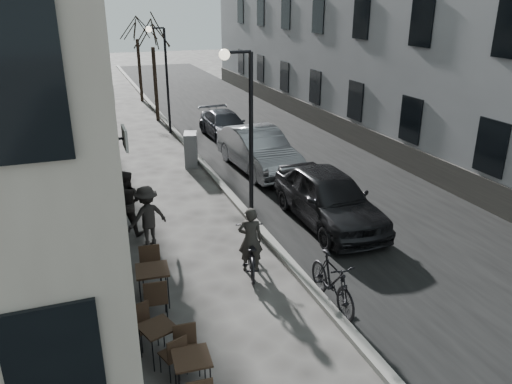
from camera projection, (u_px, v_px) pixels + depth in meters
ground at (361, 361)px, 9.22m from camera, size 120.00×120.00×0.00m
road at (256, 135)px, 24.46m from camera, size 7.30×60.00×0.00m
kerb at (183, 141)px, 23.26m from camera, size 0.25×60.00×0.12m
streetlamp_near at (245, 123)px, 13.27m from camera, size 0.90×0.28×5.09m
streetlamp_far at (163, 68)px, 23.77m from camera, size 0.90×0.28×5.09m
tree_near at (152, 32)px, 25.87m from camera, size 2.40×2.40×5.70m
tree_far at (136, 26)px, 31.12m from camera, size 2.40×2.40×5.70m
bistro_set_a at (192, 371)px, 8.30m from camera, size 0.65×1.52×0.89m
bistro_set_b at (158, 339)px, 9.12m from camera, size 0.84×1.47×0.84m
bistro_set_c at (153, 283)px, 10.78m from camera, size 0.75×1.74×1.01m
utility_cabinet at (191, 149)px, 19.81m from camera, size 0.70×0.99×1.33m
bicycle at (250, 251)px, 12.14m from camera, size 1.18×2.04×1.01m
cyclist_rider at (250, 239)px, 12.03m from camera, size 0.69×0.55×1.66m
pedestrian_near at (126, 203)px, 13.89m from camera, size 1.13×1.03×1.88m
pedestrian_mid at (147, 217)px, 13.22m from camera, size 1.25×0.95×1.71m
pedestrian_far at (107, 167)px, 16.86m from camera, size 1.18×0.98×1.89m
car_near at (329, 197)px, 14.63m from camera, size 1.97×4.80×1.63m
car_mid at (258, 150)px, 19.25m from camera, size 2.00×5.03×1.63m
car_far at (225, 125)px, 23.85m from camera, size 1.85×4.31×1.24m
moped at (332, 281)px, 10.71m from camera, size 0.56×1.94×1.16m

